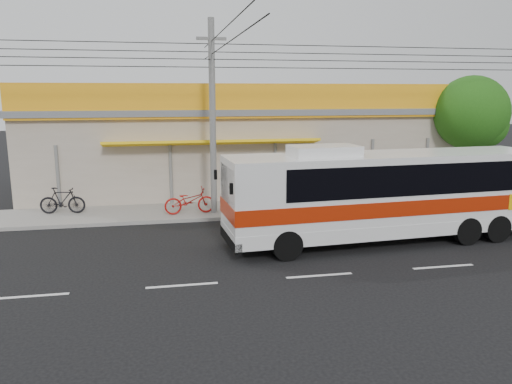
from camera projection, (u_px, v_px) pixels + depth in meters
ground at (296, 250)px, 17.06m from camera, size 120.00×120.00×0.00m
sidewalk at (261, 208)px, 22.82m from camera, size 30.00×3.20×0.15m
lane_markings at (319, 276)px, 14.66m from camera, size 50.00×0.12×0.01m
storefront_building at (241, 147)px, 27.72m from camera, size 22.60×9.20×5.70m
coach_bus at (390, 190)px, 17.71m from camera, size 11.62×3.17×3.54m
motorbike_red at (190, 201)px, 21.44m from camera, size 2.22×0.96×1.14m
motorbike_dark at (62, 200)px, 21.43m from camera, size 1.97×0.74×1.15m
utility_pole at (212, 54)px, 20.50m from camera, size 34.00×14.00×8.28m
tree_near at (474, 115)px, 25.05m from camera, size 3.70×3.70×6.14m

